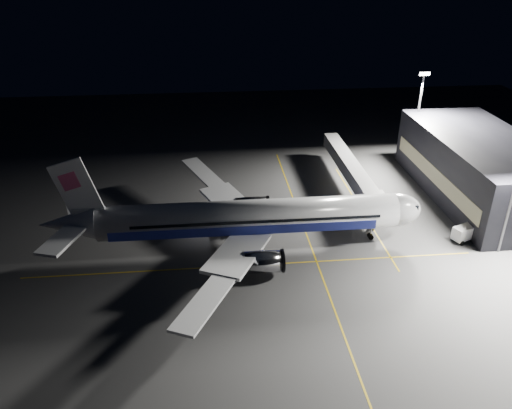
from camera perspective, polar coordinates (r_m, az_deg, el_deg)
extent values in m
plane|color=#4C4C4F|center=(83.08, -0.70, -4.63)|extent=(200.00, 200.00, 0.00)
cube|color=gold|center=(84.39, 6.10, -4.24)|extent=(0.25, 80.00, 0.01)
cube|color=gold|center=(78.06, -0.31, -6.94)|extent=(70.00, 0.25, 0.01)
cube|color=gold|center=(95.69, 12.00, -0.69)|extent=(0.25, 40.00, 0.01)
cylinder|color=silver|center=(80.41, -0.72, -1.42)|extent=(48.00, 5.60, 5.60)
ellipsoid|color=silver|center=(85.61, 15.49, -0.60)|extent=(8.96, 5.60, 5.60)
cube|color=black|center=(86.00, 17.01, 0.06)|extent=(2.20, 3.40, 0.90)
cone|color=silver|center=(83.14, -20.70, -2.08)|extent=(9.00, 5.49, 5.49)
cube|color=navy|center=(83.21, -1.57, -1.08)|extent=(42.24, 0.25, 1.50)
cube|color=navy|center=(78.37, -1.27, -3.00)|extent=(42.24, 0.25, 1.50)
cube|color=silver|center=(88.07, -2.79, 0.07)|extent=(11.36, 15.23, 1.53)
cube|color=silver|center=(74.20, -2.10, -5.54)|extent=(11.36, 15.23, 1.53)
cube|color=silver|center=(98.96, -6.11, 3.68)|extent=(8.57, 13.22, 1.31)
cube|color=silver|center=(63.44, -5.94, -11.18)|extent=(8.57, 13.22, 1.31)
cube|color=silver|center=(87.33, -19.67, -0.24)|extent=(6.20, 9.67, 0.45)
cube|color=silver|center=(78.51, -21.22, -3.72)|extent=(6.20, 9.67, 0.45)
cube|color=white|center=(79.99, -19.80, 1.67)|extent=(7.53, 0.40, 10.28)
cube|color=#DA4A82|center=(79.64, -20.51, 2.55)|extent=(3.22, 0.55, 3.22)
cylinder|color=#B7B7BF|center=(89.71, -0.45, -0.18)|extent=(5.60, 3.40, 3.40)
cylinder|color=#B7B7BF|center=(74.27, 0.84, -6.55)|extent=(5.60, 3.40, 3.40)
cylinder|color=#9999A0|center=(86.37, 12.99, -3.09)|extent=(0.26, 0.26, 2.50)
cylinder|color=black|center=(86.77, 12.94, -3.55)|extent=(0.90, 0.70, 0.90)
cylinder|color=#9999A0|center=(85.97, -2.95, -2.52)|extent=(0.26, 0.26, 2.50)
cylinder|color=#9999A0|center=(78.62, -2.62, -5.61)|extent=(0.26, 0.26, 2.50)
cylinder|color=black|center=(86.31, -2.94, -2.92)|extent=(1.10, 1.60, 1.10)
cylinder|color=black|center=(79.00, -2.60, -6.04)|extent=(1.10, 1.60, 1.10)
cube|color=black|center=(106.04, 24.20, 3.83)|extent=(18.00, 40.00, 12.00)
cube|color=brown|center=(102.29, 19.66, 3.24)|extent=(0.15, 36.00, 3.00)
cube|color=#B2B2B7|center=(102.42, 10.66, 4.20)|extent=(3.00, 33.90, 2.80)
cube|color=#B2B2B7|center=(88.75, 13.33, 0.19)|extent=(3.60, 3.20, 3.40)
cylinder|color=#9999A0|center=(90.14, 13.13, -1.54)|extent=(0.70, 0.70, 3.10)
cylinder|color=black|center=(89.97, 13.22, -2.48)|extent=(0.70, 0.30, 0.70)
cylinder|color=black|center=(91.45, 12.88, -1.93)|extent=(0.70, 0.30, 0.70)
cylinder|color=#59595E|center=(117.18, 17.93, 9.11)|extent=(0.44, 0.44, 20.00)
cube|color=#59595E|center=(114.63, 18.67, 13.99)|extent=(2.40, 0.50, 0.80)
cube|color=white|center=(114.32, 18.74, 13.95)|extent=(2.20, 0.15, 0.60)
cylinder|color=#59595E|center=(86.01, 27.26, 0.85)|extent=(0.44, 0.44, 20.00)
cube|color=white|center=(90.47, 22.71, -2.97)|extent=(4.45, 3.37, 2.20)
cube|color=white|center=(92.48, 23.62, -2.91)|extent=(2.20, 2.36, 1.20)
cube|color=black|center=(92.25, 23.67, -2.64)|extent=(1.75, 2.03, 0.50)
cylinder|color=black|center=(92.55, 22.67, -3.09)|extent=(0.83, 0.54, 0.80)
cylinder|color=black|center=(91.48, 23.64, -3.65)|extent=(0.83, 0.54, 0.80)
cylinder|color=black|center=(90.58, 21.52, -3.53)|extent=(0.83, 0.54, 0.80)
cylinder|color=black|center=(89.48, 22.49, -4.12)|extent=(0.83, 0.54, 0.80)
cube|color=black|center=(90.75, -5.46, -1.26)|extent=(2.79, 2.30, 1.10)
cube|color=black|center=(90.43, -5.48, -0.87)|extent=(1.31, 1.31, 0.60)
sphere|color=#FFF2CC|center=(90.30, -5.94, -1.44)|extent=(0.26, 0.26, 0.26)
sphere|color=#FFF2CC|center=(89.95, -5.35, -1.53)|extent=(0.26, 0.26, 0.26)
cylinder|color=black|center=(91.35, -4.73, -1.35)|extent=(0.64, 0.43, 0.60)
cylinder|color=black|center=(89.98, -5.12, -1.84)|extent=(0.64, 0.43, 0.60)
cylinder|color=black|center=(91.97, -5.77, -1.19)|extent=(0.64, 0.43, 0.60)
cylinder|color=black|center=(90.60, -6.17, -1.68)|extent=(0.64, 0.43, 0.60)
cone|color=#FF470A|center=(88.17, -4.09, -2.41)|extent=(0.46, 0.46, 0.68)
cone|color=#FF470A|center=(86.20, -2.72, -3.16)|extent=(0.37, 0.37, 0.56)
cone|color=#FF470A|center=(87.49, 1.48, -2.60)|extent=(0.46, 0.46, 0.68)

